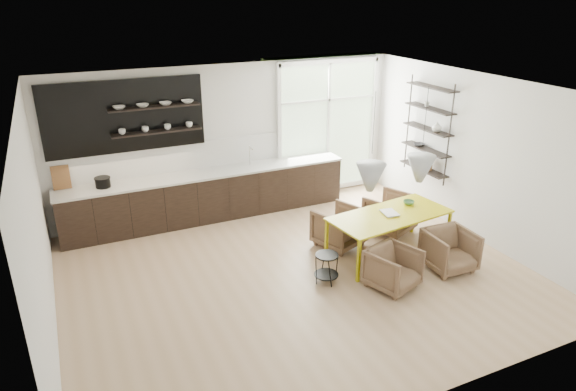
{
  "coord_description": "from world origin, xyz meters",
  "views": [
    {
      "loc": [
        -3.08,
        -6.35,
        4.21
      ],
      "look_at": [
        0.14,
        0.6,
        1.1
      ],
      "focal_mm": 32.0,
      "sensor_mm": 36.0,
      "label": 1
    }
  ],
  "objects_px": {
    "wire_stool": "(327,264)",
    "armchair_front_right": "(450,250)",
    "armchair_back_left": "(339,227)",
    "armchair_back_right": "(390,213)",
    "dining_table": "(390,217)",
    "armchair_front_left": "(393,268)"
  },
  "relations": [
    {
      "from": "armchair_front_left",
      "to": "armchair_front_right",
      "type": "bearing_deg",
      "value": -15.6
    },
    {
      "from": "armchair_back_left",
      "to": "armchair_front_right",
      "type": "height_order",
      "value": "armchair_back_left"
    },
    {
      "from": "armchair_back_right",
      "to": "wire_stool",
      "type": "relative_size",
      "value": 1.67
    },
    {
      "from": "armchair_front_right",
      "to": "armchair_back_right",
      "type": "bearing_deg",
      "value": 94.73
    },
    {
      "from": "armchair_back_right",
      "to": "dining_table",
      "type": "bearing_deg",
      "value": 30.05
    },
    {
      "from": "wire_stool",
      "to": "armchair_front_right",
      "type": "bearing_deg",
      "value": -13.28
    },
    {
      "from": "dining_table",
      "to": "armchair_front_left",
      "type": "bearing_deg",
      "value": -128.28
    },
    {
      "from": "dining_table",
      "to": "armchair_front_right",
      "type": "relative_size",
      "value": 2.96
    },
    {
      "from": "armchair_back_left",
      "to": "armchair_back_right",
      "type": "bearing_deg",
      "value": 164.02
    },
    {
      "from": "armchair_back_left",
      "to": "armchair_front_right",
      "type": "bearing_deg",
      "value": 108.74
    },
    {
      "from": "dining_table",
      "to": "armchair_front_left",
      "type": "distance_m",
      "value": 1.09
    },
    {
      "from": "armchair_front_right",
      "to": "dining_table",
      "type": "bearing_deg",
      "value": 129.88
    },
    {
      "from": "armchair_back_right",
      "to": "armchair_front_right",
      "type": "distance_m",
      "value": 1.55
    },
    {
      "from": "armchair_back_left",
      "to": "armchair_front_left",
      "type": "height_order",
      "value": "armchair_back_left"
    },
    {
      "from": "dining_table",
      "to": "armchair_back_left",
      "type": "xyz_separation_m",
      "value": [
        -0.58,
        0.66,
        -0.35
      ]
    },
    {
      "from": "dining_table",
      "to": "armchair_back_left",
      "type": "relative_size",
      "value": 2.83
    },
    {
      "from": "armchair_front_right",
      "to": "wire_stool",
      "type": "xyz_separation_m",
      "value": [
        -1.98,
        0.47,
        -0.02
      ]
    },
    {
      "from": "dining_table",
      "to": "armchair_back_right",
      "type": "height_order",
      "value": "dining_table"
    },
    {
      "from": "armchair_back_left",
      "to": "armchair_front_right",
      "type": "relative_size",
      "value": 1.05
    },
    {
      "from": "armchair_back_left",
      "to": "armchair_back_right",
      "type": "height_order",
      "value": "armchair_back_right"
    },
    {
      "from": "armchair_front_right",
      "to": "wire_stool",
      "type": "distance_m",
      "value": 2.03
    },
    {
      "from": "dining_table",
      "to": "armchair_back_right",
      "type": "relative_size",
      "value": 2.71
    }
  ]
}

